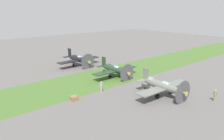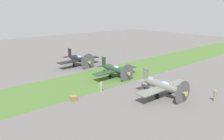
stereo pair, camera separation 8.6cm
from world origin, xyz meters
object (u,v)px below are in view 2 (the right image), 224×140
Objects in this scene: airplane_lead at (162,86)px; airplane_trail at (78,59)px; supply_crate at (74,98)px; airplane_wingman at (115,69)px; ground_crew_mechanic at (101,86)px; ground_crew_chief at (215,95)px.

airplane_lead is 23.56m from airplane_trail.
airplane_trail is 11.60× the size of supply_crate.
supply_crate is (10.96, -7.09, -1.20)m from airplane_lead.
airplane_lead is 0.97× the size of airplane_trail.
airplane_trail is 19.99m from supply_crate.
airplane_wingman reaches higher than ground_crew_mechanic.
supply_crate is at bearing -146.31° from ground_crew_chief.
ground_crew_mechanic is at bearing -157.89° from ground_crew_chief.
ground_crew_mechanic is at bearing 34.11° from airplane_wingman.
airplane_lead is at bearing 85.47° from airplane_wingman.
ground_crew_chief is (-3.86, 6.12, -0.61)m from airplane_lead.
ground_crew_mechanic is at bearing -47.79° from airplane_lead.
ground_crew_chief is 1.92× the size of supply_crate.
airplane_trail reaches higher than supply_crate.
supply_crate is at bearing -30.88° from airplane_lead.
airplane_trail is at bearing -88.72° from airplane_lead.
ground_crew_chief is at bearing 99.28° from airplane_wingman.
ground_crew_mechanic is 5.02m from supply_crate.
airplane_trail is at bearing -124.38° from supply_crate.
supply_crate is (4.98, -0.01, -0.59)m from ground_crew_mechanic.
airplane_trail is at bearing -86.96° from airplane_wingman.
airplane_lead reaches higher than airplane_wingman.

